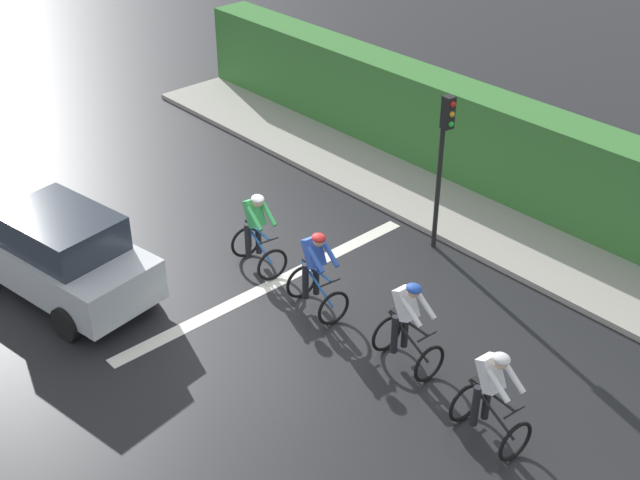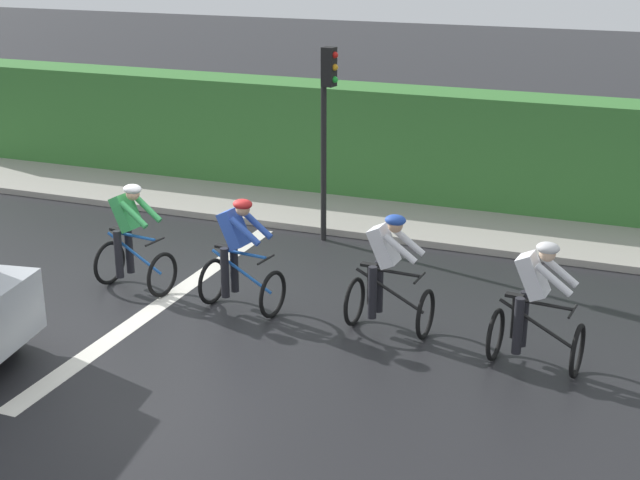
{
  "view_description": "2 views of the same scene",
  "coord_description": "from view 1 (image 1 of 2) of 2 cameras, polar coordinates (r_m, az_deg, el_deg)",
  "views": [
    {
      "loc": [
        8.2,
        10.52,
        9.23
      ],
      "look_at": [
        -0.55,
        0.85,
        1.18
      ],
      "focal_mm": 46.98,
      "sensor_mm": 36.0,
      "label": 1
    },
    {
      "loc": [
        10.54,
        6.64,
        5.21
      ],
      "look_at": [
        -0.98,
        2.09,
        0.9
      ],
      "focal_mm": 50.82,
      "sensor_mm": 36.0,
      "label": 2
    }
  ],
  "objects": [
    {
      "name": "traffic_light_near_crossing",
      "position": [
        16.44,
        8.4,
        6.09
      ],
      "size": [
        0.23,
        0.31,
        3.34
      ],
      "color": "black",
      "rests_on": "ground"
    },
    {
      "name": "cyclist_second",
      "position": [
        13.92,
        5.97,
        -5.81
      ],
      "size": [
        0.74,
        1.12,
        1.66
      ],
      "color": "black",
      "rests_on": "ground"
    },
    {
      "name": "road_marking_stop_line",
      "position": [
        16.2,
        -3.41,
        -3.09
      ],
      "size": [
        7.0,
        0.3,
        0.01
      ],
      "primitive_type": "cube",
      "color": "silver",
      "rests_on": "ground"
    },
    {
      "name": "cyclist_mid",
      "position": [
        15.1,
        -0.28,
        -2.27
      ],
      "size": [
        0.81,
        1.15,
        1.66
      ],
      "color": "black",
      "rests_on": "ground"
    },
    {
      "name": "cyclist_lead",
      "position": [
        12.77,
        11.56,
        -10.46
      ],
      "size": [
        0.78,
        1.14,
        1.66
      ],
      "color": "black",
      "rests_on": "ground"
    },
    {
      "name": "ground_plane",
      "position": [
        16.22,
        -3.47,
        -3.06
      ],
      "size": [
        80.0,
        80.0,
        0.0
      ],
      "primitive_type": "plane",
      "color": "black"
    },
    {
      "name": "hedge_wall",
      "position": [
        18.67,
        15.66,
        4.66
      ],
      "size": [
        1.1,
        22.93,
        2.23
      ],
      "primitive_type": "cube",
      "color": "#387533",
      "rests_on": "ground"
    },
    {
      "name": "stone_wall_low",
      "position": [
        18.81,
        14.8,
        2.18
      ],
      "size": [
        0.44,
        22.93,
        0.59
      ],
      "primitive_type": "cube",
      "color": "gray",
      "rests_on": "ground"
    },
    {
      "name": "sidewalk_kerb",
      "position": [
        18.26,
        13.09,
        0.62
      ],
      "size": [
        2.8,
        22.93,
        0.12
      ],
      "primitive_type": "cube",
      "color": "#9E998E",
      "rests_on": "ground"
    },
    {
      "name": "car_silver",
      "position": [
        16.26,
        -17.35,
        -0.85
      ],
      "size": [
        2.37,
        4.32,
        1.76
      ],
      "color": "#B7BCC1",
      "rests_on": "ground"
    },
    {
      "name": "cyclist_fourth",
      "position": [
        16.34,
        -4.32,
        0.51
      ],
      "size": [
        0.82,
        1.16,
        1.66
      ],
      "color": "black",
      "rests_on": "ground"
    }
  ]
}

